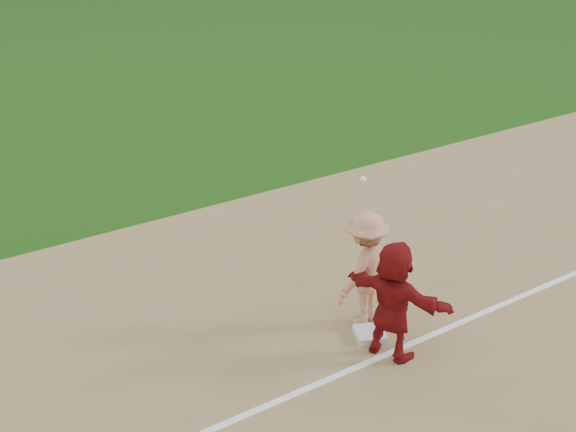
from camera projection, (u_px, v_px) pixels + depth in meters
ground at (343, 332)px, 10.66m from camera, size 160.00×160.00×0.00m
foul_line at (378, 358)px, 10.04m from camera, size 60.00×0.10×0.01m
first_base at (370, 334)px, 10.49m from camera, size 0.57×0.57×0.10m
base_runner at (393, 301)px, 9.77m from camera, size 1.02×1.70×1.75m
first_base_play at (365, 269)px, 10.49m from camera, size 1.32×1.01×2.46m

